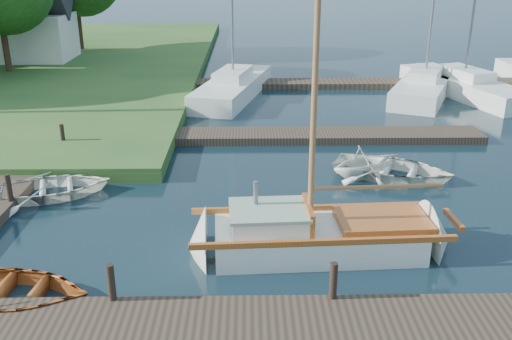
{
  "coord_description": "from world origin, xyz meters",
  "views": [
    {
      "loc": [
        -0.22,
        -14.97,
        6.94
      ],
      "look_at": [
        0.0,
        0.0,
        1.2
      ],
      "focal_mm": 40.0,
      "sensor_mm": 36.0,
      "label": 1
    }
  ],
  "objects_px": {
    "mooring_post_2": "(333,281)",
    "marina_boat_4": "(464,84)",
    "tender_c": "(393,166)",
    "house_c": "(29,26)",
    "mooring_post_5": "(62,135)",
    "tender_d": "(362,160)",
    "mooring_post_4": "(9,188)",
    "marina_boat_0": "(233,86)",
    "mooring_post_1": "(111,282)",
    "sailboat": "(324,238)",
    "tender_a": "(50,185)",
    "marina_boat_3": "(425,85)",
    "dinghy": "(5,288)"
  },
  "relations": [
    {
      "from": "mooring_post_1",
      "to": "mooring_post_4",
      "type": "distance_m",
      "value": 6.4
    },
    {
      "from": "marina_boat_0",
      "to": "house_c",
      "type": "bearing_deg",
      "value": 71.64
    },
    {
      "from": "mooring_post_4",
      "to": "house_c",
      "type": "height_order",
      "value": "house_c"
    },
    {
      "from": "mooring_post_4",
      "to": "mooring_post_5",
      "type": "distance_m",
      "value": 5.0
    },
    {
      "from": "tender_d",
      "to": "sailboat",
      "type": "bearing_deg",
      "value": 130.15
    },
    {
      "from": "mooring_post_5",
      "to": "marina_boat_3",
      "type": "height_order",
      "value": "marina_boat_3"
    },
    {
      "from": "mooring_post_2",
      "to": "marina_boat_0",
      "type": "bearing_deg",
      "value": 97.53
    },
    {
      "from": "mooring_post_4",
      "to": "marina_boat_0",
      "type": "relative_size",
      "value": 0.07
    },
    {
      "from": "marina_boat_0",
      "to": "dinghy",
      "type": "bearing_deg",
      "value": -179.13
    },
    {
      "from": "sailboat",
      "to": "tender_a",
      "type": "xyz_separation_m",
      "value": [
        -7.86,
        3.49,
        0.02
      ]
    },
    {
      "from": "dinghy",
      "to": "tender_d",
      "type": "distance_m",
      "value": 11.33
    },
    {
      "from": "sailboat",
      "to": "dinghy",
      "type": "relative_size",
      "value": 2.76
    },
    {
      "from": "mooring_post_2",
      "to": "house_c",
      "type": "xyz_separation_m",
      "value": [
        -15.5,
        27.0,
        1.88
      ]
    },
    {
      "from": "tender_c",
      "to": "sailboat",
      "type": "bearing_deg",
      "value": 174.44
    },
    {
      "from": "tender_c",
      "to": "house_c",
      "type": "height_order",
      "value": "house_c"
    },
    {
      "from": "mooring_post_2",
      "to": "tender_c",
      "type": "relative_size",
      "value": 0.21
    },
    {
      "from": "marina_boat_4",
      "to": "mooring_post_5",
      "type": "bearing_deg",
      "value": 98.3
    },
    {
      "from": "tender_c",
      "to": "house_c",
      "type": "distance_m",
      "value": 27.08
    },
    {
      "from": "mooring_post_5",
      "to": "tender_d",
      "type": "height_order",
      "value": "tender_d"
    },
    {
      "from": "mooring_post_4",
      "to": "sailboat",
      "type": "distance_m",
      "value": 9.0
    },
    {
      "from": "tender_a",
      "to": "marina_boat_0",
      "type": "distance_m",
      "value": 13.72
    },
    {
      "from": "mooring_post_5",
      "to": "sailboat",
      "type": "xyz_separation_m",
      "value": [
        8.64,
        -7.49,
        -0.36
      ]
    },
    {
      "from": "mooring_post_4",
      "to": "marina_boat_3",
      "type": "relative_size",
      "value": 0.08
    },
    {
      "from": "mooring_post_2",
      "to": "marina_boat_0",
      "type": "height_order",
      "value": "marina_boat_0"
    },
    {
      "from": "mooring_post_4",
      "to": "marina_boat_4",
      "type": "xyz_separation_m",
      "value": [
        17.91,
        13.83,
        -0.13
      ]
    },
    {
      "from": "mooring_post_2",
      "to": "house_c",
      "type": "relative_size",
      "value": 0.15
    },
    {
      "from": "tender_c",
      "to": "marina_boat_0",
      "type": "xyz_separation_m",
      "value": [
        -5.48,
        11.32,
        0.17
      ]
    },
    {
      "from": "mooring_post_2",
      "to": "sailboat",
      "type": "height_order",
      "value": "sailboat"
    },
    {
      "from": "mooring_post_4",
      "to": "house_c",
      "type": "distance_m",
      "value": 23.16
    },
    {
      "from": "mooring_post_1",
      "to": "mooring_post_2",
      "type": "height_order",
      "value": "same"
    },
    {
      "from": "house_c",
      "to": "mooring_post_1",
      "type": "bearing_deg",
      "value": -67.83
    },
    {
      "from": "mooring_post_1",
      "to": "tender_d",
      "type": "bearing_deg",
      "value": 48.84
    },
    {
      "from": "marina_boat_0",
      "to": "mooring_post_1",
      "type": "bearing_deg",
      "value": -172.01
    },
    {
      "from": "house_c",
      "to": "tender_d",
      "type": "bearing_deg",
      "value": -48.16
    },
    {
      "from": "tender_a",
      "to": "tender_c",
      "type": "xyz_separation_m",
      "value": [
        10.73,
        1.36,
        0.03
      ]
    },
    {
      "from": "mooring_post_2",
      "to": "marina_boat_4",
      "type": "distance_m",
      "value": 21.05
    },
    {
      "from": "dinghy",
      "to": "mooring_post_5",
      "type": "bearing_deg",
      "value": 15.96
    },
    {
      "from": "sailboat",
      "to": "dinghy",
      "type": "distance_m",
      "value": 7.28
    },
    {
      "from": "mooring_post_5",
      "to": "tender_c",
      "type": "relative_size",
      "value": 0.21
    },
    {
      "from": "mooring_post_5",
      "to": "tender_d",
      "type": "bearing_deg",
      "value": -13.68
    },
    {
      "from": "house_c",
      "to": "dinghy",
      "type": "bearing_deg",
      "value": -71.95
    },
    {
      "from": "mooring_post_2",
      "to": "mooring_post_4",
      "type": "relative_size",
      "value": 1.0
    },
    {
      "from": "mooring_post_4",
      "to": "sailboat",
      "type": "relative_size",
      "value": 0.08
    },
    {
      "from": "tender_c",
      "to": "marina_boat_0",
      "type": "relative_size",
      "value": 0.36
    },
    {
      "from": "mooring_post_2",
      "to": "mooring_post_5",
      "type": "xyz_separation_m",
      "value": [
        -8.5,
        10.0,
        0.0
      ]
    },
    {
      "from": "mooring_post_5",
      "to": "tender_d",
      "type": "xyz_separation_m",
      "value": [
        10.51,
        -2.56,
        -0.1
      ]
    },
    {
      "from": "mooring_post_1",
      "to": "marina_boat_4",
      "type": "bearing_deg",
      "value": 53.53
    },
    {
      "from": "tender_a",
      "to": "marina_boat_0",
      "type": "height_order",
      "value": "marina_boat_0"
    },
    {
      "from": "mooring_post_2",
      "to": "tender_c",
      "type": "xyz_separation_m",
      "value": [
        3.01,
        7.36,
        -0.3
      ]
    },
    {
      "from": "mooring_post_2",
      "to": "mooring_post_4",
      "type": "xyz_separation_m",
      "value": [
        -8.5,
        5.0,
        0.0
      ]
    }
  ]
}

